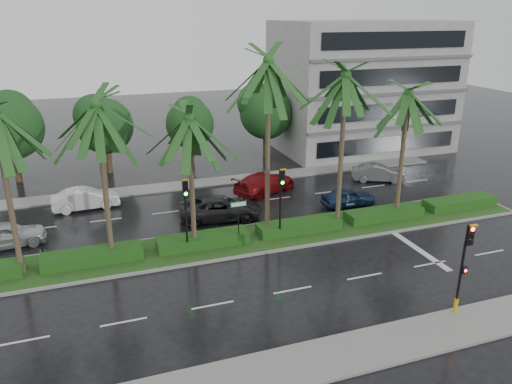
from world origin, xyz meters
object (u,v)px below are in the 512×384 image
object	(u,v)px
car_silver	(5,235)
car_blue	(348,197)
car_darkgrey	(220,208)
car_red	(265,183)
signal_median_left	(186,205)
car_grey	(378,173)
car_white	(85,199)
street_sign	(238,212)
signal_near	(464,265)

from	to	relation	value
car_silver	car_blue	world-z (taller)	car_silver
car_silver	car_darkgrey	xyz separation A→B (m)	(12.72, -0.11, -0.00)
car_red	car_darkgrey	bearing A→B (deg)	105.94
signal_median_left	car_silver	size ratio (longest dim) A/B	0.99
car_silver	car_darkgrey	distance (m)	12.72
car_red	car_grey	xyz separation A→B (m)	(9.44, -0.53, -0.08)
car_white	car_red	size ratio (longest dim) A/B	0.85
car_white	signal_median_left	bearing A→B (deg)	-155.29
signal_median_left	car_grey	bearing A→B (deg)	24.47
signal_median_left	street_sign	bearing A→B (deg)	3.47
car_blue	car_grey	xyz separation A→B (m)	(4.94, 4.01, 0.03)
car_white	car_darkgrey	world-z (taller)	car_darkgrey
car_blue	car_grey	world-z (taller)	car_grey
car_silver	car_red	size ratio (longest dim) A/B	0.84
signal_near	car_red	xyz separation A→B (m)	(-2.40, 17.98, -1.75)
signal_median_left	car_red	world-z (taller)	signal_median_left
signal_median_left	car_blue	xyz separation A→B (m)	(12.10, 3.74, -2.35)
signal_median_left	car_blue	bearing A→B (deg)	17.19
signal_near	car_silver	bearing A→B (deg)	144.01
car_darkgrey	signal_median_left	bearing A→B (deg)	153.29
street_sign	car_red	size ratio (longest dim) A/B	0.50
signal_near	car_white	size ratio (longest dim) A/B	0.99
car_red	street_sign	bearing A→B (deg)	125.86
signal_median_left	car_blue	size ratio (longest dim) A/B	1.15
car_silver	car_blue	xyz separation A→B (m)	(21.72, -0.82, -0.10)
car_grey	car_red	bearing A→B (deg)	110.30
signal_median_left	car_grey	xyz separation A→B (m)	(17.05, 7.76, -2.32)
car_white	car_blue	xyz separation A→B (m)	(17.22, -5.49, -0.08)
car_silver	car_white	bearing A→B (deg)	-50.09
signal_near	car_white	world-z (taller)	signal_near
signal_near	car_blue	bearing A→B (deg)	81.11
car_red	car_white	bearing A→B (deg)	61.21
car_white	car_blue	size ratio (longest dim) A/B	1.17
car_white	car_grey	distance (m)	22.22
street_sign	car_white	xyz separation A→B (m)	(-8.12, 9.05, -1.40)
car_blue	car_grey	size ratio (longest dim) A/B	0.92
car_red	car_grey	bearing A→B (deg)	-117.80
signal_near	car_grey	world-z (taller)	signal_near
signal_median_left	car_red	bearing A→B (deg)	47.49
street_sign	car_darkgrey	world-z (taller)	street_sign
car_silver	car_blue	bearing A→B (deg)	-98.31
car_grey	car_white	bearing A→B (deg)	109.74
car_silver	street_sign	bearing A→B (deg)	-115.29
car_silver	signal_median_left	bearing A→B (deg)	-121.52
car_darkgrey	car_grey	xyz separation A→B (m)	(13.94, 3.31, -0.07)
street_sign	car_darkgrey	distance (m)	4.49
car_silver	car_white	world-z (taller)	car_silver
car_red	signal_median_left	bearing A→B (deg)	112.92
street_sign	car_blue	bearing A→B (deg)	21.37
car_darkgrey	car_grey	size ratio (longest dim) A/B	1.31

